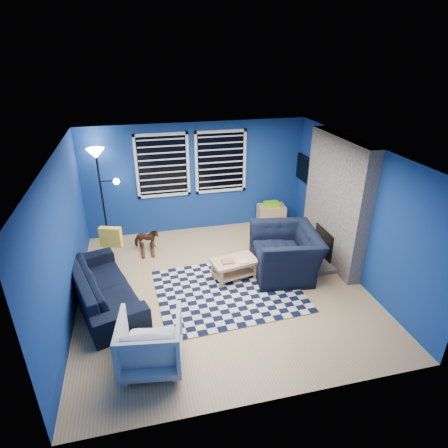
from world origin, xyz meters
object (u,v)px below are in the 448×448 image
rocking_horse (147,239)px  sofa (104,287)px  armchair_bent (151,342)px  coffee_table (234,265)px  armchair_big (285,253)px  tv (307,171)px  floor_lamp (99,167)px  cabinet (271,216)px

rocking_horse → sofa: bearing=161.0°
armchair_bent → coffee_table: size_ratio=0.94×
sofa → armchair_big: size_ratio=1.65×
tv → floor_lamp: size_ratio=0.47×
armchair_big → cabinet: size_ratio=1.98×
armchair_bent → rocking_horse: armchair_bent is taller
sofa → tv: bearing=-83.4°
armchair_big → sofa: bearing=-79.6°
armchair_bent → coffee_table: (1.63, 1.76, -0.10)m
tv → cabinet: size_ratio=1.48×
sofa → floor_lamp: size_ratio=1.04×
armchair_big → rocking_horse: size_ratio=2.55×
cabinet → sofa: bearing=-144.0°
sofa → floor_lamp: floor_lamp is taller
sofa → cabinet: bearing=-77.2°
tv → floor_lamp: 4.51m
tv → armchair_bent: 5.29m
armchair_big → floor_lamp: size_ratio=0.63×
tv → rocking_horse: bearing=-174.2°
sofa → coffee_table: (2.31, 0.20, -0.03)m
sofa → coffee_table: size_ratio=2.44×
sofa → rocking_horse: bearing=-43.2°
tv → coffee_table: size_ratio=1.11×
cabinet → tv: bearing=-9.0°
sofa → cabinet: 4.34m
sofa → rocking_horse: sofa is taller
tv → armchair_bent: tv is taller
armchair_bent → rocking_horse: (0.09, 3.18, -0.10)m
sofa → armchair_bent: 1.71m
coffee_table → sofa: bearing=-175.0°
tv → armchair_big: bearing=-122.9°
armchair_big → cabinet: bearing=174.6°
sofa → cabinet: (3.75, 2.18, -0.05)m
tv → armchair_big: 2.36m
rocking_horse → floor_lamp: 1.76m
coffee_table → armchair_big: bearing=-1.2°
armchair_bent → sofa: bearing=-57.8°
rocking_horse → cabinet: cabinet is taller
coffee_table → cabinet: cabinet is taller
armchair_bent → cabinet: 4.84m
sofa → floor_lamp: (-0.02, 2.24, 1.41)m
rocking_horse → armchair_big: bearing=-112.8°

